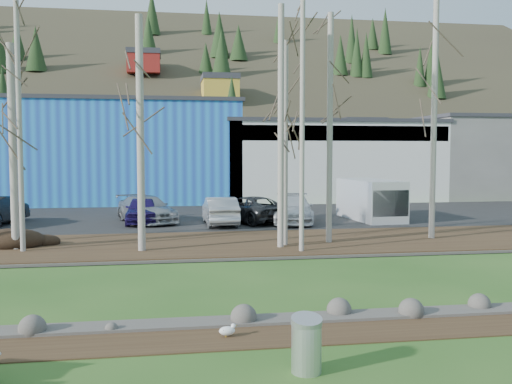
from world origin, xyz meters
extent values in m
plane|color=#275219|center=(0.00, 0.00, 0.00)|extent=(200.00, 200.00, 0.00)
cube|color=#382616|center=(0.00, 2.10, 0.01)|extent=(80.00, 1.80, 0.03)
cube|color=#382616|center=(0.00, 14.50, 0.07)|extent=(80.00, 7.00, 0.15)
cube|color=black|center=(0.00, 25.00, 0.07)|extent=(80.00, 14.00, 0.14)
cube|color=blue|center=(-6.00, 39.00, 4.00)|extent=(20.00, 12.00, 8.00)
cube|color=#333338|center=(-6.00, 39.00, 8.15)|extent=(20.40, 12.24, 0.30)
cube|color=silver|center=(12.00, 39.00, 3.25)|extent=(18.00, 12.00, 6.50)
cube|color=#333338|center=(12.00, 39.00, 6.65)|extent=(18.36, 12.24, 0.30)
cube|color=navy|center=(12.00, 33.10, 5.60)|extent=(17.64, 0.20, 1.20)
cube|color=slate|center=(28.00, 39.00, 3.50)|extent=(14.00, 12.00, 7.00)
cube|color=#333338|center=(28.00, 39.00, 7.15)|extent=(14.28, 12.24, 0.30)
cylinder|color=silver|center=(0.72, -0.13, 0.49)|extent=(0.57, 0.57, 0.97)
cylinder|color=gold|center=(-0.57, 2.03, 0.05)|extent=(0.01, 0.01, 0.10)
cylinder|color=gold|center=(-0.57, 2.09, 0.05)|extent=(0.01, 0.01, 0.10)
ellipsoid|color=white|center=(-0.54, 2.06, 0.16)|extent=(0.36, 0.20, 0.20)
cube|color=gray|center=(-0.54, 2.06, 0.20)|extent=(0.24, 0.16, 0.02)
sphere|color=white|center=(-0.39, 2.11, 0.25)|extent=(0.11, 0.11, 0.11)
cone|color=gold|center=(-0.32, 2.13, 0.25)|extent=(0.07, 0.05, 0.03)
ellipsoid|color=black|center=(-8.31, 14.94, 0.42)|extent=(2.79, 1.97, 0.55)
cylinder|color=beige|center=(-7.95, 14.21, 4.32)|extent=(0.32, 0.32, 8.33)
cylinder|color=beige|center=(-7.53, 13.62, 5.66)|extent=(0.20, 0.20, 11.03)
cylinder|color=beige|center=(-2.82, 13.00, 4.84)|extent=(0.30, 0.30, 9.37)
cylinder|color=beige|center=(3.18, 13.48, 4.47)|extent=(0.23, 0.23, 8.64)
cylinder|color=beige|center=(3.54, 11.91, 5.40)|extent=(0.19, 0.19, 10.51)
cylinder|color=beige|center=(2.89, 12.99, 5.15)|extent=(0.26, 0.26, 10.00)
cylinder|color=beige|center=(5.25, 13.89, 5.13)|extent=(0.26, 0.26, 9.97)
cylinder|color=beige|center=(10.29, 14.29, 5.63)|extent=(0.27, 0.27, 10.96)
imported|color=#92979A|center=(-2.92, 22.44, 0.89)|extent=(4.07, 5.58, 1.50)
imported|color=#231657|center=(-3.13, 22.10, 0.90)|extent=(1.82, 4.46, 1.52)
imported|color=#BDBEC0|center=(1.10, 20.75, 0.90)|extent=(1.71, 4.67, 1.53)
imported|color=#2B2B2E|center=(2.86, 21.74, 0.87)|extent=(4.49, 5.80, 1.46)
imported|color=silver|center=(5.25, 21.06, 0.91)|extent=(3.19, 5.66, 1.55)
cube|color=silver|center=(10.13, 21.86, 1.31)|extent=(2.59, 5.50, 2.35)
cube|color=black|center=(10.27, 19.74, 1.31)|extent=(2.19, 1.26, 1.45)
camera|label=1|loc=(-1.85, -10.24, 4.11)|focal=40.00mm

